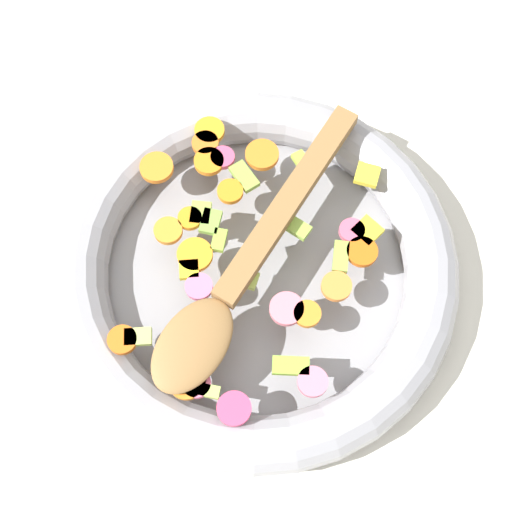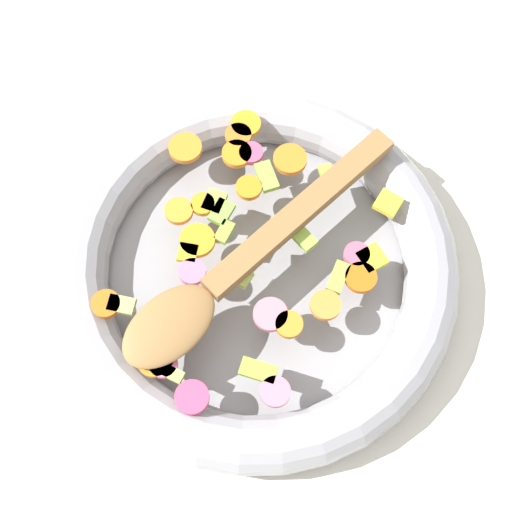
{
  "view_description": "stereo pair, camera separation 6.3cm",
  "coord_description": "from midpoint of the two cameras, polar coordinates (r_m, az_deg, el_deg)",
  "views": [
    {
      "loc": [
        0.22,
        0.09,
        0.63
      ],
      "look_at": [
        0.0,
        0.0,
        0.05
      ],
      "focal_mm": 50.0,
      "sensor_mm": 36.0,
      "label": 1
    },
    {
      "loc": [
        0.19,
        0.15,
        0.63
      ],
      "look_at": [
        0.0,
        0.0,
        0.05
      ],
      "focal_mm": 50.0,
      "sensor_mm": 36.0,
      "label": 2
    }
  ],
  "objects": [
    {
      "name": "skillet",
      "position": [
        0.66,
        -2.73,
        -1.26
      ],
      "size": [
        0.37,
        0.37,
        0.05
      ],
      "color": "gray",
      "rests_on": "ground_plane"
    },
    {
      "name": "chopped_vegetables",
      "position": [
        0.63,
        -3.97,
        0.1
      ],
      "size": [
        0.28,
        0.25,
        0.01
      ],
      "color": "orange",
      "rests_on": "skillet"
    },
    {
      "name": "wooden_spoon",
      "position": [
        0.61,
        -4.12,
        -1.67
      ],
      "size": [
        0.31,
        0.09,
        0.01
      ],
      "color": "olive",
      "rests_on": "chopped_vegetables"
    },
    {
      "name": "ground_plane",
      "position": [
        0.68,
        -2.65,
        -1.94
      ],
      "size": [
        4.0,
        4.0,
        0.0
      ],
      "primitive_type": "plane",
      "color": "silver"
    }
  ]
}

